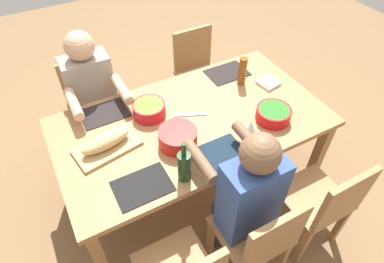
{
  "coord_description": "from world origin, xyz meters",
  "views": [
    {
      "loc": [
        0.78,
        1.44,
        2.29
      ],
      "look_at": [
        0.0,
        0.0,
        0.63
      ],
      "focal_mm": 30.92,
      "sensor_mm": 36.0,
      "label": 1
    }
  ],
  "objects_px": {
    "chair_near_left": "(197,69)",
    "serving_bowl_greens": "(273,114)",
    "diner_near_right": "(93,95)",
    "chair_near_right": "(92,102)",
    "beer_bottle": "(242,71)",
    "diner_far_center": "(246,194)",
    "chair_far_left": "(324,203)",
    "serving_bowl_pasta": "(178,137)",
    "cutting_board": "(107,147)",
    "wine_bottle": "(184,166)",
    "napkin_stack": "(268,83)",
    "serving_bowl_salad": "(149,109)",
    "wine_glass": "(250,128)",
    "bread_loaf": "(106,141)",
    "dining_table": "(192,128)",
    "chair_far_center": "(259,238)"
  },
  "relations": [
    {
      "from": "serving_bowl_greens",
      "to": "wine_bottle",
      "type": "height_order",
      "value": "wine_bottle"
    },
    {
      "from": "chair_near_right",
      "to": "cutting_board",
      "type": "distance_m",
      "value": 0.85
    },
    {
      "from": "chair_near_right",
      "to": "serving_bowl_pasta",
      "type": "bearing_deg",
      "value": 108.47
    },
    {
      "from": "dining_table",
      "to": "chair_near_right",
      "type": "height_order",
      "value": "chair_near_right"
    },
    {
      "from": "chair_near_left",
      "to": "chair_near_right",
      "type": "distance_m",
      "value": 1.01
    },
    {
      "from": "diner_near_right",
      "to": "serving_bowl_pasta",
      "type": "distance_m",
      "value": 0.86
    },
    {
      "from": "chair_near_left",
      "to": "cutting_board",
      "type": "bearing_deg",
      "value": 36.2
    },
    {
      "from": "dining_table",
      "to": "beer_bottle",
      "type": "bearing_deg",
      "value": -160.53
    },
    {
      "from": "cutting_board",
      "to": "wine_bottle",
      "type": "height_order",
      "value": "wine_bottle"
    },
    {
      "from": "chair_near_left",
      "to": "serving_bowl_greens",
      "type": "relative_size",
      "value": 3.63
    },
    {
      "from": "serving_bowl_pasta",
      "to": "cutting_board",
      "type": "xyz_separation_m",
      "value": [
        0.41,
        -0.17,
        -0.05
      ]
    },
    {
      "from": "chair_far_left",
      "to": "wine_bottle",
      "type": "height_order",
      "value": "wine_bottle"
    },
    {
      "from": "napkin_stack",
      "to": "serving_bowl_salad",
      "type": "bearing_deg",
      "value": -6.63
    },
    {
      "from": "diner_near_right",
      "to": "serving_bowl_greens",
      "type": "relative_size",
      "value": 5.13
    },
    {
      "from": "bread_loaf",
      "to": "serving_bowl_salad",
      "type": "bearing_deg",
      "value": -156.02
    },
    {
      "from": "serving_bowl_greens",
      "to": "chair_near_left",
      "type": "bearing_deg",
      "value": -90.89
    },
    {
      "from": "beer_bottle",
      "to": "wine_glass",
      "type": "xyz_separation_m",
      "value": [
        0.3,
        0.53,
        0.01
      ]
    },
    {
      "from": "diner_near_right",
      "to": "serving_bowl_pasta",
      "type": "height_order",
      "value": "diner_near_right"
    },
    {
      "from": "bread_loaf",
      "to": "napkin_stack",
      "type": "distance_m",
      "value": 1.3
    },
    {
      "from": "diner_near_right",
      "to": "napkin_stack",
      "type": "height_order",
      "value": "diner_near_right"
    },
    {
      "from": "chair_near_left",
      "to": "bread_loaf",
      "type": "bearing_deg",
      "value": 36.2
    },
    {
      "from": "chair_far_left",
      "to": "chair_near_left",
      "type": "bearing_deg",
      "value": -90.0
    },
    {
      "from": "diner_far_center",
      "to": "chair_far_left",
      "type": "distance_m",
      "value": 0.58
    },
    {
      "from": "serving_bowl_salad",
      "to": "serving_bowl_pasta",
      "type": "relative_size",
      "value": 0.91
    },
    {
      "from": "serving_bowl_pasta",
      "to": "chair_far_left",
      "type": "bearing_deg",
      "value": 135.17
    },
    {
      "from": "serving_bowl_salad",
      "to": "bread_loaf",
      "type": "relative_size",
      "value": 0.7
    },
    {
      "from": "serving_bowl_salad",
      "to": "serving_bowl_greens",
      "type": "distance_m",
      "value": 0.84
    },
    {
      "from": "cutting_board",
      "to": "wine_bottle",
      "type": "xyz_separation_m",
      "value": [
        -0.32,
        0.43,
        0.1
      ]
    },
    {
      "from": "chair_far_left",
      "to": "diner_near_right",
      "type": "distance_m",
      "value": 1.8
    },
    {
      "from": "dining_table",
      "to": "diner_near_right",
      "type": "bearing_deg",
      "value": -51.9
    },
    {
      "from": "chair_far_left",
      "to": "serving_bowl_greens",
      "type": "relative_size",
      "value": 3.63
    },
    {
      "from": "chair_near_right",
      "to": "serving_bowl_pasta",
      "type": "height_order",
      "value": "chair_near_right"
    },
    {
      "from": "napkin_stack",
      "to": "wine_glass",
      "type": "bearing_deg",
      "value": 40.84
    },
    {
      "from": "serving_bowl_greens",
      "to": "diner_near_right",
      "type": "bearing_deg",
      "value": -42.0
    },
    {
      "from": "dining_table",
      "to": "diner_far_center",
      "type": "xyz_separation_m",
      "value": [
        -0.0,
        0.65,
        0.03
      ]
    },
    {
      "from": "chair_near_left",
      "to": "diner_far_center",
      "type": "bearing_deg",
      "value": 71.06
    },
    {
      "from": "chair_near_right",
      "to": "beer_bottle",
      "type": "relative_size",
      "value": 3.86
    },
    {
      "from": "serving_bowl_salad",
      "to": "serving_bowl_pasta",
      "type": "xyz_separation_m",
      "value": [
        -0.05,
        0.33,
        0.01
      ]
    },
    {
      "from": "chair_far_left",
      "to": "bread_loaf",
      "type": "distance_m",
      "value": 1.43
    },
    {
      "from": "chair_far_center",
      "to": "chair_far_left",
      "type": "bearing_deg",
      "value": 180.0
    },
    {
      "from": "chair_near_right",
      "to": "napkin_stack",
      "type": "xyz_separation_m",
      "value": [
        -1.21,
        0.75,
        0.27
      ]
    },
    {
      "from": "chair_near_right",
      "to": "serving_bowl_salad",
      "type": "xyz_separation_m",
      "value": [
        -0.27,
        0.64,
        0.31
      ]
    },
    {
      "from": "wine_bottle",
      "to": "dining_table",
      "type": "bearing_deg",
      "value": -123.52
    },
    {
      "from": "wine_bottle",
      "to": "chair_near_right",
      "type": "bearing_deg",
      "value": -79.09
    },
    {
      "from": "chair_near_left",
      "to": "bread_loaf",
      "type": "relative_size",
      "value": 2.66
    },
    {
      "from": "serving_bowl_pasta",
      "to": "beer_bottle",
      "type": "relative_size",
      "value": 1.12
    },
    {
      "from": "chair_near_right",
      "to": "chair_far_left",
      "type": "bearing_deg",
      "value": 121.41
    },
    {
      "from": "chair_far_center",
      "to": "beer_bottle",
      "type": "bearing_deg",
      "value": -117.51
    },
    {
      "from": "serving_bowl_greens",
      "to": "napkin_stack",
      "type": "bearing_deg",
      "value": -123.59
    },
    {
      "from": "diner_far_center",
      "to": "napkin_stack",
      "type": "xyz_separation_m",
      "value": [
        -0.71,
        -0.72,
        0.05
      ]
    }
  ]
}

